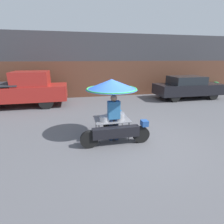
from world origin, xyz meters
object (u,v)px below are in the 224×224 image
vendor_motorcycle_cart (113,96)px  potted_plant (215,86)px  parked_car (188,87)px  pickup_truck (19,90)px  vendor_person (114,116)px

vendor_motorcycle_cart → potted_plant: size_ratio=2.57×
parked_car → pickup_truck: (-10.29, 0.17, 0.17)m
parked_car → potted_plant: 3.86m
vendor_motorcycle_cart → pickup_truck: size_ratio=0.41×
vendor_person → potted_plant: bearing=33.8°
parked_car → potted_plant: bearing=23.0°
parked_car → potted_plant: parked_car is taller
vendor_motorcycle_cart → potted_plant: (9.71, 6.33, -0.96)m
vendor_person → pickup_truck: pickup_truck is taller
pickup_truck → potted_plant: bearing=5.5°
parked_car → pickup_truck: size_ratio=0.82×
vendor_motorcycle_cart → parked_car: vendor_motorcycle_cart is taller
vendor_person → parked_car: 7.92m
vendor_motorcycle_cart → vendor_person: vendor_motorcycle_cart is taller
vendor_person → parked_car: vendor_person is taller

